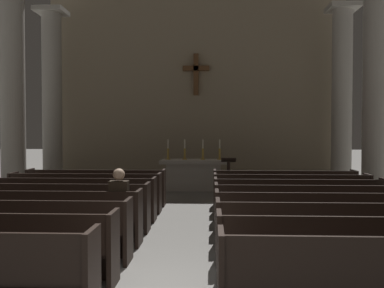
# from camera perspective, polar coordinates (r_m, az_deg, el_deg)

# --- Properties ---
(pew_left_row_3) EXTENTS (3.62, 0.50, 0.95)m
(pew_left_row_3) POSITION_cam_1_polar(r_m,az_deg,el_deg) (7.00, -23.34, -10.55)
(pew_left_row_3) COLOR black
(pew_left_row_3) RESTS_ON ground
(pew_left_row_4) EXTENTS (3.62, 0.50, 0.95)m
(pew_left_row_4) POSITION_cam_1_polar(r_m,az_deg,el_deg) (7.85, -20.26, -9.18)
(pew_left_row_4) COLOR black
(pew_left_row_4) RESTS_ON ground
(pew_left_row_5) EXTENTS (3.62, 0.50, 0.95)m
(pew_left_row_5) POSITION_cam_1_polar(r_m,az_deg,el_deg) (8.72, -17.81, -8.06)
(pew_left_row_5) COLOR black
(pew_left_row_5) RESTS_ON ground
(pew_left_row_6) EXTENTS (3.62, 0.50, 0.95)m
(pew_left_row_6) POSITION_cam_1_polar(r_m,az_deg,el_deg) (9.61, -15.82, -7.13)
(pew_left_row_6) COLOR black
(pew_left_row_6) RESTS_ON ground
(pew_left_row_7) EXTENTS (3.62, 0.50, 0.95)m
(pew_left_row_7) POSITION_cam_1_polar(r_m,az_deg,el_deg) (10.51, -14.18, -6.35)
(pew_left_row_7) COLOR black
(pew_left_row_7) RESTS_ON ground
(pew_left_row_8) EXTENTS (3.62, 0.50, 0.95)m
(pew_left_row_8) POSITION_cam_1_polar(r_m,az_deg,el_deg) (11.41, -12.79, -5.70)
(pew_left_row_8) COLOR black
(pew_left_row_8) RESTS_ON ground
(pew_right_row_2) EXTENTS (3.62, 0.50, 0.95)m
(pew_right_row_2) POSITION_cam_1_polar(r_m,az_deg,el_deg) (5.72, 22.31, -13.33)
(pew_right_row_2) COLOR black
(pew_right_row_2) RESTS_ON ground
(pew_right_row_3) EXTENTS (3.62, 0.50, 0.95)m
(pew_right_row_3) POSITION_cam_1_polar(r_m,az_deg,el_deg) (6.60, 19.46, -11.27)
(pew_right_row_3) COLOR black
(pew_right_row_3) RESTS_ON ground
(pew_right_row_4) EXTENTS (3.62, 0.50, 0.95)m
(pew_right_row_4) POSITION_cam_1_polar(r_m,az_deg,el_deg) (7.49, 17.31, -9.67)
(pew_right_row_4) COLOR black
(pew_right_row_4) RESTS_ON ground
(pew_right_row_5) EXTENTS (3.62, 0.50, 0.95)m
(pew_right_row_5) POSITION_cam_1_polar(r_m,az_deg,el_deg) (8.40, 15.64, -8.41)
(pew_right_row_5) COLOR black
(pew_right_row_5) RESTS_ON ground
(pew_right_row_6) EXTENTS (3.62, 0.50, 0.95)m
(pew_right_row_6) POSITION_cam_1_polar(r_m,az_deg,el_deg) (9.32, 14.30, -7.40)
(pew_right_row_6) COLOR black
(pew_right_row_6) RESTS_ON ground
(pew_right_row_7) EXTENTS (3.62, 0.50, 0.95)m
(pew_right_row_7) POSITION_cam_1_polar(r_m,az_deg,el_deg) (10.24, 13.21, -6.56)
(pew_right_row_7) COLOR black
(pew_right_row_7) RESTS_ON ground
(pew_right_row_8) EXTENTS (3.62, 0.50, 0.95)m
(pew_right_row_8) POSITION_cam_1_polar(r_m,az_deg,el_deg) (11.17, 12.30, -5.86)
(pew_right_row_8) COLOR black
(pew_right_row_8) RESTS_ON ground
(column_left_third) EXTENTS (1.02, 1.02, 6.23)m
(column_left_third) POSITION_cam_1_polar(r_m,az_deg,el_deg) (13.03, -23.04, 6.38)
(column_left_third) COLOR #ADA89E
(column_left_third) RESTS_ON ground
(column_right_third) EXTENTS (1.02, 1.02, 6.23)m
(column_right_third) POSITION_cam_1_polar(r_m,az_deg,el_deg) (12.59, 23.53, 6.54)
(column_right_third) COLOR #ADA89E
(column_right_third) RESTS_ON ground
(column_left_fourth) EXTENTS (1.02, 1.02, 6.23)m
(column_left_fourth) POSITION_cam_1_polar(r_m,az_deg,el_deg) (15.76, -18.34, 5.61)
(column_left_fourth) COLOR #ADA89E
(column_left_fourth) RESTS_ON ground
(column_right_fourth) EXTENTS (1.02, 1.02, 6.23)m
(column_right_fourth) POSITION_cam_1_polar(r_m,az_deg,el_deg) (15.39, 19.55, 5.69)
(column_right_fourth) COLOR #ADA89E
(column_right_fourth) RESTS_ON ground
(altar) EXTENTS (2.20, 0.90, 1.01)m
(altar) POSITION_cam_1_polar(r_m,az_deg,el_deg) (13.96, 0.24, -4.05)
(altar) COLOR #A8A399
(altar) RESTS_ON ground
(candlestick_outer_left) EXTENTS (0.16, 0.16, 0.66)m
(candlestick_outer_left) POSITION_cam_1_polar(r_m,az_deg,el_deg) (13.96, -3.25, -1.22)
(candlestick_outer_left) COLOR #B79338
(candlestick_outer_left) RESTS_ON altar
(candlestick_inner_left) EXTENTS (0.16, 0.16, 0.66)m
(candlestick_inner_left) POSITION_cam_1_polar(r_m,az_deg,el_deg) (13.92, -0.99, -1.23)
(candlestick_inner_left) COLOR #B79338
(candlestick_inner_left) RESTS_ON altar
(candlestick_inner_right) EXTENTS (0.16, 0.16, 0.66)m
(candlestick_inner_right) POSITION_cam_1_polar(r_m,az_deg,el_deg) (13.90, 1.48, -1.24)
(candlestick_inner_right) COLOR #B79338
(candlestick_inner_right) RESTS_ON altar
(candlestick_outer_right) EXTENTS (0.16, 0.16, 0.66)m
(candlestick_outer_right) POSITION_cam_1_polar(r_m,az_deg,el_deg) (13.90, 3.75, -1.24)
(candlestick_outer_right) COLOR #B79338
(candlestick_outer_right) RESTS_ON altar
(apse_with_cross) EXTENTS (11.15, 0.44, 7.40)m
(apse_with_cross) POSITION_cam_1_polar(r_m,az_deg,el_deg) (16.28, 0.57, 7.96)
(apse_with_cross) COLOR gray
(apse_with_cross) RESTS_ON ground
(lectern) EXTENTS (0.44, 0.36, 1.15)m
(lectern) POSITION_cam_1_polar(r_m,az_deg,el_deg) (12.76, 4.95, -4.55)
(lectern) COLOR black
(lectern) RESTS_ON ground
(lone_worshipper) EXTENTS (0.32, 0.43, 1.32)m
(lone_worshipper) POSITION_cam_1_polar(r_m,az_deg,el_deg) (7.42, -9.68, -8.05)
(lone_worshipper) COLOR #26262B
(lone_worshipper) RESTS_ON ground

